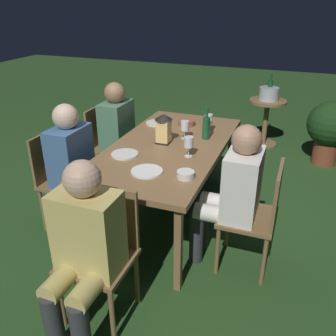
% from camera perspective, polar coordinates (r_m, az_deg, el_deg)
% --- Properties ---
extents(ground_plane, '(16.00, 16.00, 0.00)m').
position_cam_1_polar(ground_plane, '(3.52, 0.00, -7.65)').
color(ground_plane, '#26471E').
extents(dining_table, '(1.85, 0.94, 0.74)m').
position_cam_1_polar(dining_table, '(3.19, 0.00, 2.75)').
color(dining_table, olive).
rests_on(dining_table, ground).
extents(chair_side_left_a, '(0.42, 0.40, 0.87)m').
position_cam_1_polar(chair_side_left_a, '(3.97, -9.57, 3.90)').
color(chair_side_left_a, brown).
rests_on(chair_side_left_a, ground).
extents(person_in_green, '(0.38, 0.47, 1.15)m').
position_cam_1_polar(person_in_green, '(3.82, -7.17, 5.65)').
color(person_in_green, '#4C7A5B').
rests_on(person_in_green, ground).
extents(chair_head_far, '(0.40, 0.42, 0.87)m').
position_cam_1_polar(chair_head_far, '(2.38, -10.25, -12.31)').
color(chair_head_far, brown).
rests_on(chair_head_far, ground).
extents(person_in_mustard, '(0.48, 0.38, 1.15)m').
position_cam_1_polar(person_in_mustard, '(2.16, -13.20, -12.03)').
color(person_in_mustard, tan).
rests_on(person_in_mustard, ground).
extents(chair_side_right_b, '(0.42, 0.40, 0.87)m').
position_cam_1_polar(chair_side_right_b, '(2.76, 13.92, -6.92)').
color(chair_side_right_b, brown).
rests_on(chair_side_right_b, ground).
extents(person_in_cream, '(0.38, 0.47, 1.15)m').
position_cam_1_polar(person_in_cream, '(2.70, 10.16, -3.51)').
color(person_in_cream, white).
rests_on(person_in_cream, ground).
extents(chair_side_left_b, '(0.42, 0.40, 0.87)m').
position_cam_1_polar(chair_side_left_b, '(3.34, -16.56, -1.18)').
color(chair_side_left_b, brown).
rests_on(chair_side_left_b, ground).
extents(person_in_blue, '(0.38, 0.47, 1.15)m').
position_cam_1_polar(person_in_blue, '(3.17, -14.05, 0.69)').
color(person_in_blue, '#426699').
rests_on(person_in_blue, ground).
extents(lantern_centerpiece, '(0.15, 0.15, 0.27)m').
position_cam_1_polar(lantern_centerpiece, '(3.17, -0.70, 6.47)').
color(lantern_centerpiece, black).
rests_on(lantern_centerpiece, dining_table).
extents(green_bottle_on_table, '(0.07, 0.07, 0.29)m').
position_cam_1_polar(green_bottle_on_table, '(3.30, 6.02, 6.38)').
color(green_bottle_on_table, '#195128').
rests_on(green_bottle_on_table, dining_table).
extents(wine_glass_a, '(0.08, 0.08, 0.17)m').
position_cam_1_polar(wine_glass_a, '(2.91, 3.28, 3.95)').
color(wine_glass_a, silver).
rests_on(wine_glass_a, dining_table).
extents(wine_glass_b, '(0.08, 0.08, 0.17)m').
position_cam_1_polar(wine_glass_b, '(3.28, 2.68, 6.54)').
color(wine_glass_b, silver).
rests_on(wine_glass_b, dining_table).
extents(wine_glass_c, '(0.08, 0.08, 0.17)m').
position_cam_1_polar(wine_glass_c, '(3.49, 6.41, 7.57)').
color(wine_glass_c, silver).
rests_on(wine_glass_c, dining_table).
extents(plate_a, '(0.23, 0.23, 0.01)m').
position_cam_1_polar(plate_a, '(3.72, -1.74, 7.09)').
color(plate_a, silver).
rests_on(plate_a, dining_table).
extents(plate_b, '(0.24, 0.24, 0.01)m').
position_cam_1_polar(plate_b, '(2.69, -3.35, -0.52)').
color(plate_b, white).
rests_on(plate_b, dining_table).
extents(plate_c, '(0.22, 0.22, 0.01)m').
position_cam_1_polar(plate_c, '(2.99, -6.81, 2.18)').
color(plate_c, silver).
rests_on(plate_c, dining_table).
extents(bowl_olives, '(0.13, 0.13, 0.05)m').
position_cam_1_polar(bowl_olives, '(2.60, 2.78, -1.00)').
color(bowl_olives, silver).
rests_on(bowl_olives, dining_table).
extents(bowl_bread, '(0.16, 0.16, 0.05)m').
position_cam_1_polar(bowl_bread, '(3.67, 2.95, 7.14)').
color(bowl_bread, '#9E5138').
rests_on(bowl_bread, dining_table).
extents(bowl_salad, '(0.16, 0.16, 0.05)m').
position_cam_1_polar(bowl_salad, '(2.69, -12.63, -0.73)').
color(bowl_salad, silver).
rests_on(bowl_salad, dining_table).
extents(side_table, '(0.50, 0.50, 0.64)m').
position_cam_1_polar(side_table, '(5.22, 15.20, 7.97)').
color(side_table, brown).
rests_on(side_table, ground).
extents(ice_bucket, '(0.26, 0.26, 0.34)m').
position_cam_1_polar(ice_bucket, '(5.14, 15.61, 11.32)').
color(ice_bucket, '#B2B7BF').
rests_on(ice_bucket, side_table).
extents(potted_plant_by_hedge, '(0.55, 0.55, 0.79)m').
position_cam_1_polar(potted_plant_by_hedge, '(4.84, 24.11, 5.82)').
color(potted_plant_by_hedge, brown).
rests_on(potted_plant_by_hedge, ground).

